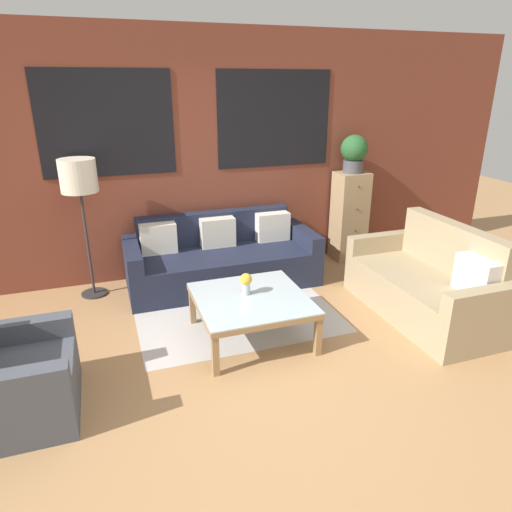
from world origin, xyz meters
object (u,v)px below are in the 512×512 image
couch_dark (222,260)px  flower_vase (246,282)px  floor_lamp (79,181)px  settee_vintage (428,286)px  coffee_table (251,303)px  armchair_corner (8,382)px  potted_plant (354,152)px  drawer_cabinet (349,216)px

couch_dark → flower_vase: size_ratio=10.66×
floor_lamp → flower_vase: (1.34, -1.37, -0.74)m
couch_dark → settee_vintage: (1.74, -1.44, 0.03)m
coffee_table → flower_vase: bearing=107.8°
couch_dark → armchair_corner: 2.65m
settee_vintage → floor_lamp: bearing=153.6°
potted_plant → flower_vase: 2.54m
coffee_table → flower_vase: size_ratio=4.84×
drawer_cabinet → potted_plant: (0.00, 0.00, 0.82)m
armchair_corner → drawer_cabinet: (3.78, 1.99, 0.30)m
floor_lamp → drawer_cabinet: (3.23, 0.09, -0.70)m
coffee_table → drawer_cabinet: bearing=39.6°
floor_lamp → flower_vase: 2.05m
couch_dark → floor_lamp: (-1.43, 0.14, 0.99)m
armchair_corner → flower_vase: armchair_corner is taller
floor_lamp → drawer_cabinet: size_ratio=1.31×
drawer_cabinet → potted_plant: 0.82m
armchair_corner → drawer_cabinet: size_ratio=0.73×
coffee_table → settee_vintage: bearing=-4.3°
potted_plant → settee_vintage: bearing=-91.6°
settee_vintage → potted_plant: bearing=88.4°
floor_lamp → settee_vintage: bearing=-26.4°
couch_dark → armchair_corner: bearing=-138.6°
couch_dark → settee_vintage: size_ratio=1.29×
armchair_corner → flower_vase: (1.90, 0.52, 0.26)m
potted_plant → flower_vase: size_ratio=2.30×
armchair_corner → potted_plant: bearing=27.7°
potted_plant → armchair_corner: bearing=-152.3°
armchair_corner → floor_lamp: size_ratio=0.56×
armchair_corner → potted_plant: 4.42m
floor_lamp → drawer_cabinet: 3.30m
floor_lamp → potted_plant: size_ratio=3.23×
flower_vase → floor_lamp: bearing=134.3°
settee_vintage → potted_plant: potted_plant is taller
couch_dark → armchair_corner: size_ratio=2.56×
drawer_cabinet → flower_vase: bearing=-142.1°
settee_vintage → couch_dark: bearing=140.5°
couch_dark → potted_plant: bearing=7.5°
couch_dark → potted_plant: potted_plant is taller
settee_vintage → drawer_cabinet: 1.70m
coffee_table → drawer_cabinet: (1.86, 1.54, 0.21)m
settee_vintage → potted_plant: (0.05, 1.68, 1.09)m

